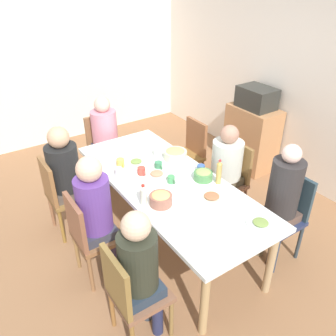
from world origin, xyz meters
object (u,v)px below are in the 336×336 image
(chair_3, at_px, (104,145))
(bottle_1, at_px, (219,172))
(person_4, at_px, (95,208))
(bowl_2, at_px, (203,175))
(chair_5, at_px, (130,292))
(cup_1, at_px, (171,179))
(microwave, at_px, (257,98))
(dining_table, at_px, (168,188))
(person_5, at_px, (140,267))
(cup_5, at_px, (120,163))
(chair_6, at_px, (189,151))
(cup_2, at_px, (142,171))
(chair_1, at_px, (285,212))
(plate_3, at_px, (157,174))
(cup_4, at_px, (159,165))
(plate_1, at_px, (136,162))
(chair_2, at_px, (60,193))
(side_cabinet, at_px, (251,138))
(chair_0, at_px, (230,177))
(bottle_0, at_px, (143,196))
(bowl_0, at_px, (161,199))
(cup_0, at_px, (201,169))
(person_0, at_px, (226,164))
(person_3, at_px, (105,133))
(person_2, at_px, (65,171))
(bowl_1, at_px, (175,154))
(person_1, at_px, (282,195))
(chair_4, at_px, (89,234))
(cup_3, at_px, (157,152))

(chair_3, distance_m, bottle_1, 1.90)
(person_4, bearing_deg, bowl_2, 81.42)
(chair_5, height_order, bottle_1, bottle_1)
(cup_1, bearing_deg, microwave, 110.99)
(dining_table, xyz_separation_m, person_5, (0.77, -0.76, 0.03))
(cup_5, bearing_deg, cup_1, 25.89)
(chair_6, relative_size, cup_2, 7.79)
(chair_1, xyz_separation_m, plate_3, (-0.91, -0.88, 0.26))
(cup_4, bearing_deg, plate_1, -148.11)
(chair_2, xyz_separation_m, side_cabinet, (0.08, 2.74, -0.06))
(bowl_2, bearing_deg, bottle_1, 30.76)
(dining_table, xyz_separation_m, chair_0, (0.00, 0.85, -0.18))
(bottle_0, height_order, bottle_1, bottle_1)
(bowl_0, relative_size, cup_4, 1.78)
(chair_0, bearing_deg, cup_0, -84.72)
(chair_6, relative_size, cup_4, 7.98)
(person_0, distance_m, chair_6, 0.79)
(person_3, height_order, side_cabinet, person_3)
(chair_1, distance_m, cup_1, 1.14)
(person_2, height_order, plate_3, person_2)
(bowl_1, xyz_separation_m, cup_4, (0.07, -0.26, -0.02))
(plate_1, distance_m, plate_3, 0.33)
(person_0, relative_size, cup_5, 9.84)
(person_1, distance_m, person_5, 1.51)
(dining_table, bearing_deg, person_2, -135.25)
(person_0, xyz_separation_m, plate_3, (-0.15, -0.79, 0.07))
(bowl_0, height_order, cup_1, bowl_0)
(chair_0, xyz_separation_m, side_cabinet, (-0.68, 1.04, -0.06))
(cup_0, bearing_deg, cup_2, -120.10)
(person_3, relative_size, cup_2, 10.38)
(person_5, height_order, plate_1, person_5)
(person_1, bearing_deg, bottle_0, -116.49)
(plate_3, bearing_deg, chair_6, 124.93)
(person_1, xyz_separation_m, plate_3, (-0.91, -0.79, 0.03))
(person_0, relative_size, cup_2, 10.03)
(dining_table, relative_size, cup_1, 21.45)
(cup_5, bearing_deg, cup_4, 50.22)
(person_2, bearing_deg, chair_6, 90.00)
(chair_6, distance_m, cup_1, 1.19)
(person_1, height_order, cup_2, person_1)
(chair_3, height_order, side_cabinet, same)
(side_cabinet, bearing_deg, person_3, -111.78)
(chair_4, xyz_separation_m, plate_1, (-0.48, 0.76, 0.26))
(chair_3, distance_m, cup_1, 1.59)
(chair_4, bearing_deg, chair_1, 65.71)
(bowl_0, height_order, microwave, microwave)
(chair_6, bearing_deg, bowl_1, -50.63)
(bowl_0, height_order, cup_3, bowl_0)
(chair_3, height_order, chair_5, same)
(dining_table, xyz_separation_m, cup_2, (-0.26, -0.15, 0.11))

